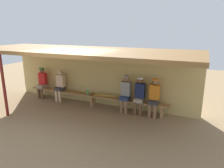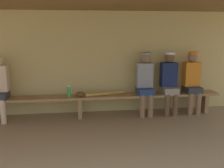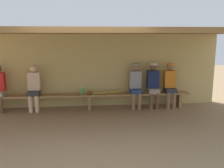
# 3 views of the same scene
# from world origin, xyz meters

# --- Properties ---
(ground_plane) EXTENTS (24.00, 24.00, 0.00)m
(ground_plane) POSITION_xyz_m (0.00, 0.00, 0.00)
(ground_plane) COLOR #937754
(back_wall) EXTENTS (8.00, 0.20, 2.20)m
(back_wall) POSITION_xyz_m (0.00, 2.00, 1.10)
(back_wall) COLOR tan
(back_wall) RESTS_ON ground
(dugout_roof) EXTENTS (8.00, 2.80, 0.12)m
(dugout_roof) POSITION_xyz_m (0.00, 0.70, 2.26)
(dugout_roof) COLOR brown
(dugout_roof) RESTS_ON back_wall
(bench) EXTENTS (6.00, 0.36, 0.46)m
(bench) POSITION_xyz_m (0.00, 1.55, 0.39)
(bench) COLOR #9E7547
(bench) RESTS_ON ground
(player_in_blue) EXTENTS (0.34, 0.42, 1.34)m
(player_in_blue) POSITION_xyz_m (1.92, 1.55, 0.75)
(player_in_blue) COLOR gray
(player_in_blue) RESTS_ON ground
(player_in_red) EXTENTS (0.34, 0.42, 1.34)m
(player_in_red) POSITION_xyz_m (1.38, 1.55, 0.75)
(player_in_red) COLOR navy
(player_in_red) RESTS_ON ground
(player_leftmost) EXTENTS (0.34, 0.42, 1.34)m
(player_leftmost) POSITION_xyz_m (2.44, 1.55, 0.75)
(player_leftmost) COLOR #333338
(player_leftmost) RESTS_ON ground
(player_near_post) EXTENTS (0.34, 0.42, 1.34)m
(player_near_post) POSITION_xyz_m (-1.58, 1.55, 0.73)
(player_near_post) COLOR #333338
(player_near_post) RESTS_ON ground
(water_bottle_blue) EXTENTS (0.07, 0.07, 0.24)m
(water_bottle_blue) POSITION_xyz_m (-0.21, 1.53, 0.57)
(water_bottle_blue) COLOR green
(water_bottle_blue) RESTS_ON bench
(baseball_glove_tan) EXTENTS (0.24, 0.28, 0.09)m
(baseball_glove_tan) POSITION_xyz_m (0.02, 1.54, 0.51)
(baseball_glove_tan) COLOR brown
(baseball_glove_tan) RESTS_ON bench
(baseball_bat) EXTENTS (0.83, 0.24, 0.07)m
(baseball_bat) POSITION_xyz_m (0.52, 1.55, 0.49)
(baseball_bat) COLOR #B28C33
(baseball_bat) RESTS_ON bench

